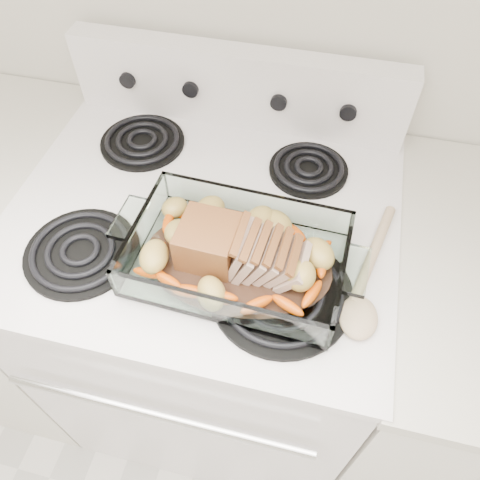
% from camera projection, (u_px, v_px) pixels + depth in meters
% --- Properties ---
extents(electric_range, '(0.78, 0.70, 1.12)m').
position_uv_depth(electric_range, '(213.00, 317.00, 1.30)').
color(electric_range, white).
rests_on(electric_range, ground).
extents(counter_left, '(0.58, 0.68, 0.93)m').
position_uv_depth(counter_left, '(1.00, 273.00, 1.41)').
color(counter_left, white).
rests_on(counter_left, ground).
extents(counter_right, '(0.58, 0.68, 0.93)m').
position_uv_depth(counter_right, '(459.00, 373.00, 1.22)').
color(counter_right, white).
rests_on(counter_right, ground).
extents(baking_dish, '(0.37, 0.24, 0.07)m').
position_uv_depth(baking_dish, '(237.00, 258.00, 0.83)').
color(baking_dish, silver).
rests_on(baking_dish, electric_range).
extents(pork_roast, '(0.23, 0.10, 0.08)m').
position_uv_depth(pork_roast, '(230.00, 248.00, 0.82)').
color(pork_roast, brown).
rests_on(pork_roast, baking_dish).
extents(roast_vegetables, '(0.37, 0.20, 0.05)m').
position_uv_depth(roast_vegetables, '(240.00, 238.00, 0.85)').
color(roast_vegetables, '#CE4A0C').
rests_on(roast_vegetables, baking_dish).
extents(wooden_spoon, '(0.08, 0.30, 0.02)m').
position_uv_depth(wooden_spoon, '(365.00, 288.00, 0.82)').
color(wooden_spoon, tan).
rests_on(wooden_spoon, electric_range).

